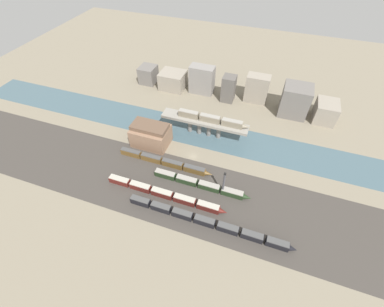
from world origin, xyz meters
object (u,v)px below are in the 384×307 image
(train_yard_outer, at_px, (164,162))
(warehouse_building, at_px, (151,135))
(train_yard_mid, at_px, (165,194))
(train_on_bridge, at_px, (212,119))
(train_yard_near, at_px, (207,222))
(train_yard_far, at_px, (200,184))
(signal_tower, at_px, (224,184))

(train_yard_outer, bearing_deg, warehouse_building, 136.29)
(train_yard_mid, height_order, warehouse_building, warehouse_building)
(train_on_bridge, bearing_deg, train_yard_mid, -100.28)
(train_on_bridge, distance_m, warehouse_building, 36.19)
(train_yard_near, relative_size, warehouse_building, 3.69)
(train_yard_mid, bearing_deg, train_on_bridge, 79.72)
(train_yard_mid, xyz_separation_m, train_yard_far, (14.41, 11.35, -0.10))
(train_yard_mid, xyz_separation_m, signal_tower, (25.84, 10.91, 5.75))
(train_yard_near, distance_m, warehouse_building, 60.55)
(warehouse_building, bearing_deg, signal_tower, -23.71)
(train_yard_near, xyz_separation_m, warehouse_building, (-45.69, 39.47, 4.59))
(train_yard_outer, height_order, warehouse_building, warehouse_building)
(train_yard_far, bearing_deg, signal_tower, -2.21)
(train_yard_near, bearing_deg, train_yard_mid, 162.32)
(warehouse_building, distance_m, signal_tower, 52.34)
(train_yard_outer, bearing_deg, train_yard_near, -39.55)
(train_yard_near, bearing_deg, signal_tower, 83.12)
(train_yard_mid, distance_m, train_yard_outer, 20.99)
(train_yard_outer, distance_m, signal_tower, 35.91)
(train_yard_near, height_order, train_yard_far, train_yard_near)
(train_yard_far, height_order, train_yard_outer, train_yard_outer)
(train_on_bridge, bearing_deg, train_yard_near, -75.61)
(train_yard_outer, relative_size, signal_tower, 3.43)
(train_on_bridge, distance_m, signal_tower, 42.41)
(signal_tower, bearing_deg, train_yard_near, -96.88)
(train_on_bridge, height_order, signal_tower, signal_tower)
(train_yard_outer, bearing_deg, train_yard_far, -18.62)
(train_yard_far, distance_m, signal_tower, 12.85)
(train_on_bridge, height_order, train_yard_mid, train_on_bridge)
(signal_tower, bearing_deg, train_on_bridge, 113.60)
(train_yard_mid, distance_m, train_yard_far, 18.34)
(train_on_bridge, height_order, warehouse_building, train_on_bridge)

